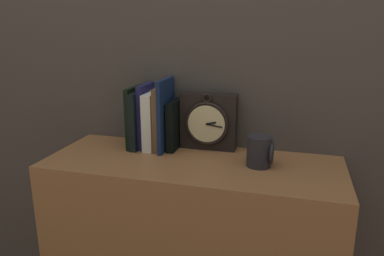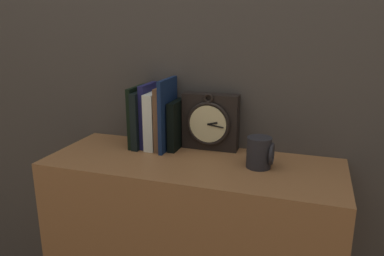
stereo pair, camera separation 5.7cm
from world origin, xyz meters
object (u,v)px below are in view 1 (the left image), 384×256
(book_slot6_black, at_px, (175,125))
(mug, at_px, (260,151))
(book_slot0_black, at_px, (135,117))
(book_slot2_navy, at_px, (146,116))
(book_slot3_white, at_px, (153,120))
(book_slot1_black, at_px, (140,119))
(clock, at_px, (208,122))
(book_slot5_navy, at_px, (166,115))
(book_slot4_brown, at_px, (161,118))

(book_slot6_black, height_order, mug, book_slot6_black)
(book_slot0_black, bearing_deg, book_slot2_navy, 8.21)
(book_slot0_black, height_order, mug, book_slot0_black)
(book_slot0_black, xyz_separation_m, book_slot3_white, (0.07, -0.00, -0.01))
(book_slot0_black, xyz_separation_m, book_slot1_black, (0.02, -0.00, -0.01))
(mug, bearing_deg, book_slot3_white, 167.68)
(clock, relative_size, book_slot2_navy, 0.91)
(clock, distance_m, book_slot5_navy, 0.15)
(clock, xyz_separation_m, book_slot6_black, (-0.11, -0.03, -0.01))
(book_slot2_navy, relative_size, book_slot5_navy, 0.91)
(book_slot1_black, bearing_deg, clock, 9.67)
(book_slot4_brown, xyz_separation_m, book_slot6_black, (0.05, 0.01, -0.02))
(book_slot4_brown, height_order, mug, book_slot4_brown)
(book_slot2_navy, height_order, mug, book_slot2_navy)
(book_slot5_navy, xyz_separation_m, mug, (0.33, -0.08, -0.08))
(book_slot1_black, bearing_deg, book_slot3_white, 3.49)
(book_slot2_navy, distance_m, book_slot6_black, 0.11)
(book_slot5_navy, xyz_separation_m, book_slot6_black, (0.03, 0.02, -0.04))
(book_slot2_navy, relative_size, mug, 2.34)
(book_slot2_navy, height_order, book_slot6_black, book_slot2_navy)
(book_slot3_white, bearing_deg, clock, 11.28)
(book_slot3_white, height_order, mug, book_slot3_white)
(book_slot1_black, distance_m, book_slot3_white, 0.05)
(clock, distance_m, book_slot1_black, 0.24)
(book_slot5_navy, bearing_deg, book_slot2_navy, 170.22)
(book_slot5_navy, bearing_deg, book_slot1_black, 177.69)
(book_slot0_black, bearing_deg, book_slot6_black, 3.24)
(clock, distance_m, book_slot6_black, 0.12)
(book_slot3_white, distance_m, book_slot6_black, 0.08)
(book_slot1_black, bearing_deg, mug, -10.53)
(book_slot0_black, height_order, book_slot3_white, book_slot0_black)
(book_slot4_brown, bearing_deg, mug, -13.29)
(clock, distance_m, book_slot2_navy, 0.22)
(book_slot3_white, bearing_deg, book_slot2_navy, 167.24)
(book_slot3_white, relative_size, book_slot5_navy, 0.80)
(book_slot5_navy, bearing_deg, book_slot3_white, 171.93)
(book_slot6_black, bearing_deg, book_slot2_navy, -178.77)
(book_slot4_brown, height_order, book_slot5_navy, book_slot5_navy)
(book_slot2_navy, bearing_deg, clock, 8.19)
(book_slot0_black, xyz_separation_m, book_slot5_navy, (0.12, -0.01, 0.02))
(book_slot3_white, height_order, book_slot6_black, book_slot3_white)
(book_slot3_white, relative_size, mug, 2.06)
(book_slot1_black, distance_m, book_slot4_brown, 0.08)
(book_slot1_black, bearing_deg, book_slot0_black, 169.87)
(book_slot1_black, bearing_deg, book_slot6_black, 5.33)
(clock, height_order, book_slot6_black, clock)
(clock, xyz_separation_m, book_slot2_navy, (-0.22, -0.03, 0.01))
(clock, distance_m, book_slot3_white, 0.19)
(book_slot0_black, height_order, book_slot6_black, book_slot0_black)
(book_slot2_navy, xyz_separation_m, mug, (0.41, -0.09, -0.06))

